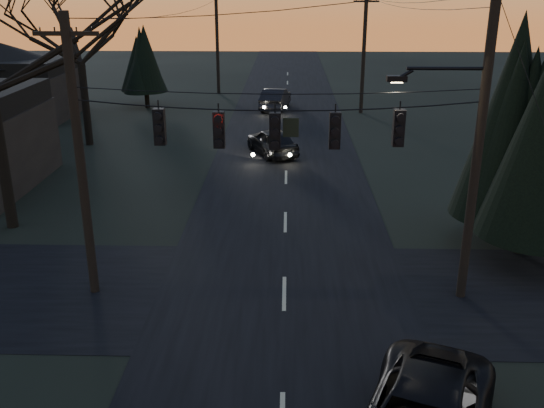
{
  "coord_description": "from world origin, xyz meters",
  "views": [
    {
      "loc": [
        0.06,
        -6.89,
        9.24
      ],
      "look_at": [
        -0.37,
        9.36,
        3.24
      ],
      "focal_mm": 40.0,
      "sensor_mm": 36.0,
      "label": 1
    }
  ],
  "objects_px": {
    "utility_pole_left": "(95,291)",
    "evergreen_right": "(536,130)",
    "sedan_oncoming_a": "(272,142)",
    "utility_pole_right": "(460,296)",
    "sedan_oncoming_b": "(275,99)",
    "utility_pole_far_r": "(361,113)",
    "utility_pole_far_l": "(219,93)"
  },
  "relations": [
    {
      "from": "evergreen_right",
      "to": "sedan_oncoming_a",
      "type": "relative_size",
      "value": 1.8
    },
    {
      "from": "sedan_oncoming_b",
      "to": "sedan_oncoming_a",
      "type": "bearing_deg",
      "value": 99.43
    },
    {
      "from": "utility_pole_left",
      "to": "utility_pole_far_l",
      "type": "bearing_deg",
      "value": 90.0
    },
    {
      "from": "utility_pole_far_r",
      "to": "utility_pole_far_l",
      "type": "bearing_deg",
      "value": 145.18
    },
    {
      "from": "utility_pole_right",
      "to": "sedan_oncoming_a",
      "type": "relative_size",
      "value": 2.29
    },
    {
      "from": "sedan_oncoming_a",
      "to": "utility_pole_far_l",
      "type": "bearing_deg",
      "value": -99.2
    },
    {
      "from": "utility_pole_right",
      "to": "sedan_oncoming_a",
      "type": "bearing_deg",
      "value": 111.16
    },
    {
      "from": "utility_pole_right",
      "to": "sedan_oncoming_a",
      "type": "height_order",
      "value": "utility_pole_right"
    },
    {
      "from": "utility_pole_left",
      "to": "sedan_oncoming_b",
      "type": "relative_size",
      "value": 1.77
    },
    {
      "from": "utility_pole_left",
      "to": "sedan_oncoming_a",
      "type": "xyz_separation_m",
      "value": [
        5.2,
        16.28,
        0.74
      ]
    },
    {
      "from": "utility_pole_right",
      "to": "evergreen_right",
      "type": "height_order",
      "value": "evergreen_right"
    },
    {
      "from": "utility_pole_right",
      "to": "sedan_oncoming_b",
      "type": "distance_m",
      "value": 29.91
    },
    {
      "from": "utility_pole_left",
      "to": "utility_pole_far_l",
      "type": "height_order",
      "value": "utility_pole_left"
    },
    {
      "from": "utility_pole_far_r",
      "to": "evergreen_right",
      "type": "xyz_separation_m",
      "value": [
        2.94,
        -24.69,
        4.52
      ]
    },
    {
      "from": "utility_pole_far_r",
      "to": "sedan_oncoming_a",
      "type": "distance_m",
      "value": 13.33
    },
    {
      "from": "utility_pole_right",
      "to": "sedan_oncoming_b",
      "type": "height_order",
      "value": "utility_pole_right"
    },
    {
      "from": "sedan_oncoming_b",
      "to": "utility_pole_right",
      "type": "bearing_deg",
      "value": 111.36
    },
    {
      "from": "sedan_oncoming_b",
      "to": "utility_pole_far_r",
      "type": "bearing_deg",
      "value": 178.31
    },
    {
      "from": "utility_pole_right",
      "to": "utility_pole_far_r",
      "type": "height_order",
      "value": "utility_pole_right"
    },
    {
      "from": "sedan_oncoming_a",
      "to": "utility_pole_left",
      "type": "bearing_deg",
      "value": 48.31
    },
    {
      "from": "utility_pole_far_l",
      "to": "utility_pole_left",
      "type": "bearing_deg",
      "value": -90.0
    },
    {
      "from": "utility_pole_right",
      "to": "utility_pole_far_r",
      "type": "xyz_separation_m",
      "value": [
        0.0,
        28.0,
        0.0
      ]
    },
    {
      "from": "utility_pole_left",
      "to": "evergreen_right",
      "type": "xyz_separation_m",
      "value": [
        14.44,
        3.31,
        4.52
      ]
    },
    {
      "from": "utility_pole_far_r",
      "to": "evergreen_right",
      "type": "bearing_deg",
      "value": -83.2
    },
    {
      "from": "sedan_oncoming_a",
      "to": "evergreen_right",
      "type": "bearing_deg",
      "value": 101.52
    },
    {
      "from": "utility_pole_right",
      "to": "evergreen_right",
      "type": "bearing_deg",
      "value": 48.41
    },
    {
      "from": "utility_pole_left",
      "to": "evergreen_right",
      "type": "relative_size",
      "value": 1.08
    },
    {
      "from": "evergreen_right",
      "to": "sedan_oncoming_a",
      "type": "distance_m",
      "value": 16.36
    },
    {
      "from": "evergreen_right",
      "to": "sedan_oncoming_b",
      "type": "height_order",
      "value": "evergreen_right"
    },
    {
      "from": "utility_pole_left",
      "to": "sedan_oncoming_a",
      "type": "relative_size",
      "value": 1.95
    },
    {
      "from": "utility_pole_far_l",
      "to": "evergreen_right",
      "type": "xyz_separation_m",
      "value": [
        14.44,
        -32.69,
        4.52
      ]
    },
    {
      "from": "utility_pole_far_r",
      "to": "utility_pole_far_l",
      "type": "distance_m",
      "value": 14.01
    }
  ]
}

